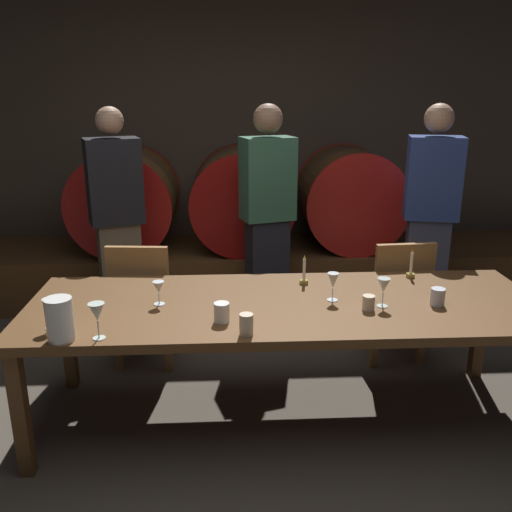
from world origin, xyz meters
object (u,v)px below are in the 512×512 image
object	(u,v)px
candle_right	(411,270)
wine_glass_right	(333,281)
wine_barrel_left	(126,200)
guest_center	(267,218)
cup_center_left	(246,324)
guest_right	(429,221)
chair_right	(396,294)
wine_glass_far_right	(384,286)
candle_left	(304,276)
pitcher	(60,319)
wine_barrel_center	(241,199)
chair_left	(143,298)
wine_glass_center	(159,288)
cup_far_right	(438,297)
cup_center_right	(369,303)
guest_left	(117,223)
cup_far_left	(222,312)
wine_glass_far_left	(49,307)
dining_table	(285,312)
wine_barrel_right	(349,198)
wine_glass_left	(97,313)

from	to	relation	value
candle_right	wine_glass_right	world-z (taller)	candle_right
wine_barrel_left	guest_center	bearing A→B (deg)	-30.41
cup_center_left	guest_center	bearing A→B (deg)	82.51
guest_right	chair_right	bearing A→B (deg)	64.43
guest_center	wine_glass_far_right	xyz separation A→B (m)	(0.52, -1.36, -0.06)
candle_left	wine_glass_right	world-z (taller)	candle_left
wine_barrel_left	pitcher	distance (m)	2.38
wine_barrel_center	chair_left	xyz separation A→B (m)	(-0.70, -1.28, -0.41)
wine_glass_center	wine_glass_right	distance (m)	0.95
chair_left	cup_center_left	distance (m)	1.30
wine_glass_center	cup_far_right	distance (m)	1.50
cup_center_right	wine_barrel_center	bearing A→B (deg)	106.23
cup_far_right	guest_left	bearing A→B (deg)	146.03
guest_left	wine_glass_center	world-z (taller)	guest_left
guest_right	cup_center_right	xyz separation A→B (m)	(-0.76, -1.25, -0.13)
cup_far_left	pitcher	bearing A→B (deg)	-167.32
cup_center_right	wine_glass_far_left	bearing A→B (deg)	-174.76
dining_table	cup_far_right	bearing A→B (deg)	-5.67
cup_far_left	cup_far_right	world-z (taller)	cup_far_left
wine_barrel_center	wine_glass_center	distance (m)	2.03
wine_barrel_right	chair_right	world-z (taller)	wine_barrel_right
cup_center_left	wine_glass_far_right	bearing A→B (deg)	22.59
pitcher	candle_right	bearing A→B (deg)	22.08
guest_right	wine_glass_right	distance (m)	1.44
wine_glass_center	cup_far_right	xyz separation A→B (m)	(1.50, -0.09, -0.05)
chair_right	cup_center_right	size ratio (longest dim) A/B	11.01
chair_left	candle_left	distance (m)	1.14
wine_barrel_left	candle_left	bearing A→B (deg)	-51.73
chair_right	guest_center	world-z (taller)	guest_center
chair_left	candle_right	size ratio (longest dim) A/B	4.79
wine_barrel_right	wine_glass_left	size ratio (longest dim) A/B	4.96
guest_left	candle_right	bearing A→B (deg)	135.97
wine_barrel_left	guest_center	distance (m)	1.38
pitcher	wine_glass_far_right	world-z (taller)	pitcher
wine_glass_far_right	cup_center_right	distance (m)	0.12
wine_barrel_center	pitcher	size ratio (longest dim) A/B	4.24
pitcher	cup_center_right	bearing A→B (deg)	10.39
dining_table	wine_glass_left	world-z (taller)	wine_glass_left
wine_glass_left	wine_glass_far_left	bearing A→B (deg)	153.83
wine_glass_far_left	cup_center_left	bearing A→B (deg)	-7.14
chair_right	cup_center_left	world-z (taller)	chair_right
guest_right	pitcher	size ratio (longest dim) A/B	8.41
wine_barrel_center	candle_left	xyz separation A→B (m)	(0.33, -1.69, -0.13)
wine_barrel_right	wine_glass_far_right	size ratio (longest dim) A/B	5.49
wine_barrel_left	candle_right	size ratio (longest dim) A/B	4.77
wine_glass_left	wine_barrel_center	bearing A→B (deg)	72.86
wine_barrel_right	candle_right	xyz separation A→B (m)	(0.04, -1.61, -0.13)
wine_glass_far_left	wine_glass_center	xyz separation A→B (m)	(0.49, 0.28, -0.02)
dining_table	chair_right	bearing A→B (deg)	38.70
wine_glass_left	wine_glass_far_right	distance (m)	1.46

